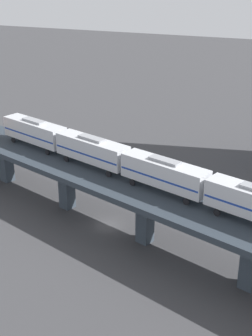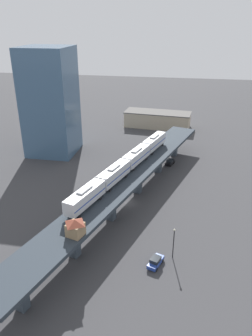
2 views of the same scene
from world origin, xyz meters
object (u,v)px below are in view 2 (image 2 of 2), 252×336
(street_car_blue, at_px, (156,261))
(street_lamp, at_px, (174,241))
(delivery_truck, at_px, (107,178))
(street_car_black, at_px, (170,162))
(warehouse_building, at_px, (157,119))
(signal_hut, at_px, (75,227))
(office_tower, at_px, (50,102))
(subway_train, at_px, (126,164))

(street_car_blue, bearing_deg, street_lamp, 42.66)
(delivery_truck, bearing_deg, street_car_blue, -61.95)
(delivery_truck, xyz_separation_m, street_lamp, (20.58, -29.73, 2.35))
(street_car_black, distance_m, warehouse_building, 41.32)
(signal_hut, height_order, office_tower, office_tower)
(street_car_black, bearing_deg, subway_train, -113.06)
(signal_hut, xyz_separation_m, delivery_truck, (-2.57, 35.66, -7.49))
(subway_train, xyz_separation_m, delivery_truck, (-7.03, 7.81, -8.23))
(delivery_truck, distance_m, warehouse_building, 57.74)
(office_tower, bearing_deg, street_lamp, -48.44)
(signal_hut, bearing_deg, street_car_blue, 11.45)
(street_car_blue, distance_m, office_tower, 70.10)
(street_lamp, height_order, warehouse_building, street_lamp)
(street_car_blue, relative_size, warehouse_building, 0.16)
(warehouse_building, bearing_deg, street_car_black, -78.94)
(delivery_truck, relative_size, street_lamp, 1.02)
(signal_hut, distance_m, street_lamp, 19.64)
(warehouse_building, bearing_deg, street_car_blue, -84.93)
(street_car_blue, height_order, street_lamp, street_lamp)
(subway_train, bearing_deg, street_car_blue, -67.35)
(street_car_black, distance_m, delivery_truck, 23.94)
(subway_train, distance_m, delivery_truck, 13.35)
(signal_hut, distance_m, street_car_black, 54.81)
(signal_hut, xyz_separation_m, office_tower, (-26.96, 56.64, 8.75))
(signal_hut, relative_size, street_car_blue, 0.85)
(street_car_blue, height_order, delivery_truck, delivery_truck)
(street_car_black, relative_size, delivery_truck, 0.67)
(warehouse_building, relative_size, office_tower, 0.82)
(street_car_black, bearing_deg, warehouse_building, 101.06)
(street_car_black, xyz_separation_m, warehouse_building, (-7.92, 40.48, 2.47))
(office_tower, bearing_deg, delivery_truck, -40.71)
(signal_hut, distance_m, warehouse_building, 93.03)
(street_lamp, distance_m, warehouse_building, 87.38)
(street_car_blue, xyz_separation_m, office_tower, (-41.79, 53.64, 17.06))
(signal_hut, xyz_separation_m, street_car_black, (14.79, 52.12, -8.31))
(street_lamp, xyz_separation_m, warehouse_building, (-11.13, 86.66, -0.70))
(street_car_blue, xyz_separation_m, street_lamp, (3.18, 2.93, 3.17))
(subway_train, xyz_separation_m, warehouse_building, (2.41, 64.75, -6.58))
(street_car_black, relative_size, street_lamp, 0.68)
(street_car_black, relative_size, office_tower, 0.13)
(subway_train, bearing_deg, street_car_black, 66.94)
(street_car_black, height_order, street_lamp, street_lamp)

